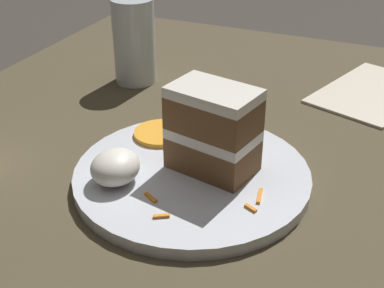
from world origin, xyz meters
name	(u,v)px	position (x,y,z in m)	size (l,w,h in m)	color
ground_plane	(207,198)	(0.00, 0.00, 0.00)	(6.00, 6.00, 0.00)	#38332D
dining_table	(207,188)	(0.00, 0.00, 0.02)	(1.09, 0.89, 0.03)	#4C422D
plate	(192,176)	(-0.01, 0.01, 0.04)	(0.27, 0.27, 0.01)	silver
cake_slice	(213,130)	(0.00, -0.01, 0.10)	(0.08, 0.11, 0.10)	brown
cream_dollop	(115,167)	(-0.07, 0.08, 0.06)	(0.06, 0.05, 0.04)	white
orange_garnish	(160,133)	(0.04, 0.08, 0.05)	(0.07, 0.07, 0.01)	orange
carrot_shreds_scatter	(194,195)	(-0.06, -0.01, 0.05)	(0.09, 0.16, 0.00)	orange
drinking_glass	(135,47)	(0.22, 0.21, 0.09)	(0.07, 0.07, 0.13)	silver
menu_card	(373,92)	(0.32, -0.15, 0.03)	(0.13, 0.21, 0.00)	beige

